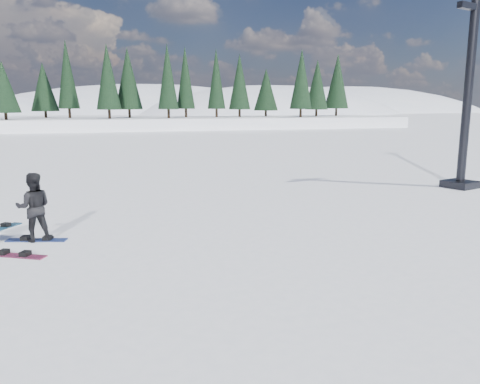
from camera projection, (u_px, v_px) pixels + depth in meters
name	position (u px, v px, depth m)	size (l,w,h in m)	color
ground	(37.00, 243.00, 11.69)	(420.00, 420.00, 0.00)	white
alpine_backdrop	(71.00, 147.00, 189.74)	(412.50, 227.00, 53.20)	white
lift_tower	(466.00, 111.00, 18.80)	(2.08, 1.44, 7.65)	black
snowboarder_man	(34.00, 207.00, 11.69)	(0.85, 0.66, 1.74)	black
snowboard_man	(37.00, 240.00, 11.84)	(1.50, 0.28, 0.03)	navy
snowboard_loose_b	(15.00, 255.00, 10.64)	(1.50, 0.28, 0.03)	maroon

